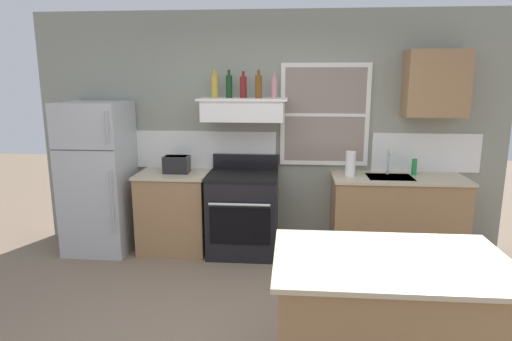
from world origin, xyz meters
TOP-DOWN VIEW (x-y plane):
  - back_wall at (0.03, 2.23)m, footprint 5.40×0.11m
  - refrigerator at (-1.90, 1.84)m, footprint 0.70×0.72m
  - counter_left_of_stove at (-1.05, 1.90)m, footprint 0.79×0.63m
  - toaster at (-1.01, 1.91)m, footprint 0.30×0.20m
  - stove_range at (-0.25, 1.86)m, footprint 0.76×0.69m
  - range_hood_shelf at (-0.25, 1.96)m, footprint 0.96×0.52m
  - bottle_champagne_gold_foil at (-0.57, 1.99)m, footprint 0.08×0.08m
  - bottle_dark_green_wine at (-0.41, 1.99)m, footprint 0.07×0.07m
  - bottle_red_label_wine at (-0.25, 1.98)m, footprint 0.07×0.07m
  - bottle_amber_wine at (-0.08, 1.91)m, footprint 0.07×0.07m
  - bottle_rose_pink at (0.08, 1.98)m, footprint 0.07×0.07m
  - counter_right_with_sink at (1.45, 1.90)m, footprint 1.43×0.63m
  - sink_faucet at (1.35, 2.00)m, footprint 0.03×0.17m
  - paper_towel_roll at (0.92, 1.90)m, footprint 0.11×0.11m
  - dish_soap_bottle at (1.63, 2.00)m, footprint 0.06×0.06m
  - kitchen_island at (0.89, -0.34)m, footprint 1.40×0.90m
  - upper_cabinet_right at (1.80, 2.04)m, footprint 0.64×0.32m

SIDE VIEW (x-z plane):
  - counter_left_of_stove at x=-1.05m, z-range 0.00..0.91m
  - counter_right_with_sink at x=1.45m, z-range 0.00..0.91m
  - kitchen_island at x=0.89m, z-range 0.00..0.91m
  - stove_range at x=-0.25m, z-range -0.08..1.01m
  - refrigerator at x=-1.90m, z-range 0.00..1.70m
  - dish_soap_bottle at x=1.63m, z-range 0.91..1.09m
  - toaster at x=-1.01m, z-range 0.91..1.10m
  - paper_towel_roll at x=0.92m, z-range 0.91..1.18m
  - sink_faucet at x=1.35m, z-range 0.94..1.22m
  - back_wall at x=0.03m, z-range 0.00..2.70m
  - range_hood_shelf at x=-0.25m, z-range 1.50..1.75m
  - bottle_rose_pink at x=0.08m, z-range 1.72..1.99m
  - bottle_red_label_wine at x=-0.25m, z-range 1.72..2.01m
  - bottle_amber_wine at x=-0.08m, z-range 1.72..2.02m
  - bottle_dark_green_wine at x=-0.41m, z-range 1.72..2.02m
  - bottle_champagne_gold_foil at x=-0.57m, z-range 1.72..2.03m
  - upper_cabinet_right at x=1.80m, z-range 1.55..2.25m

